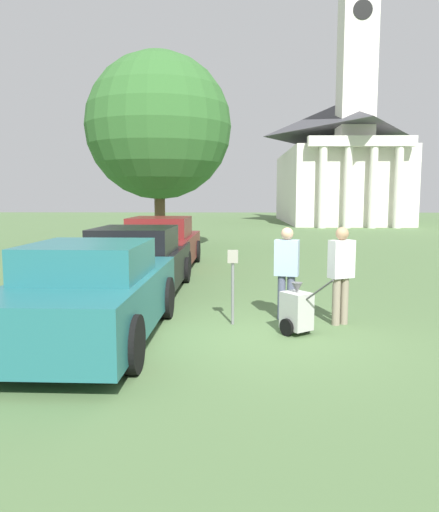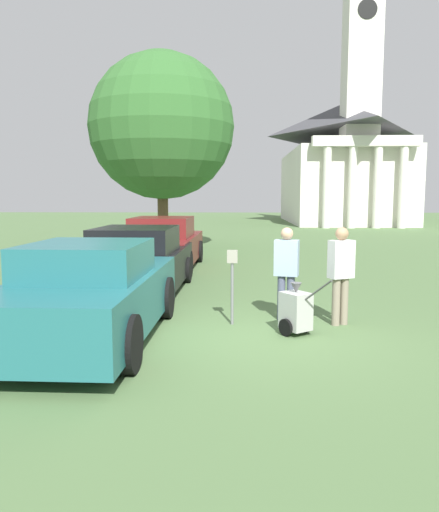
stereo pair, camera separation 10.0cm
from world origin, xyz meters
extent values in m
plane|color=#517042|center=(0.00, 0.00, 0.00)|extent=(120.00, 120.00, 0.00)
cube|color=#23666B|center=(-2.46, -0.26, 0.62)|extent=(1.98, 4.67, 0.82)
cube|color=#23666B|center=(-2.47, -0.45, 1.28)|extent=(1.70, 1.98, 0.50)
cylinder|color=black|center=(-3.35, 1.19, 0.38)|extent=(0.20, 0.75, 0.75)
cylinder|color=black|center=(-1.51, 1.15, 0.38)|extent=(0.20, 0.75, 0.75)
cylinder|color=black|center=(-1.57, -1.72, 0.38)|extent=(0.20, 0.75, 0.75)
cube|color=black|center=(-2.46, 3.38, 0.57)|extent=(1.99, 5.07, 0.78)
cube|color=black|center=(-2.47, 3.18, 1.25)|extent=(1.70, 2.15, 0.57)
cylinder|color=black|center=(-3.35, 4.96, 0.33)|extent=(0.19, 0.66, 0.66)
cylinder|color=black|center=(-1.51, 4.92, 0.33)|extent=(0.19, 0.66, 0.66)
cylinder|color=black|center=(-3.42, 1.84, 0.33)|extent=(0.19, 0.66, 0.66)
cylinder|color=black|center=(-1.57, 1.80, 0.33)|extent=(0.19, 0.66, 0.66)
cube|color=maroon|center=(-2.46, 7.36, 0.60)|extent=(2.04, 5.15, 0.79)
cube|color=maroon|center=(-2.47, 7.16, 1.29)|extent=(1.74, 2.18, 0.59)
cylinder|color=black|center=(-3.37, 8.97, 0.36)|extent=(0.20, 0.73, 0.73)
cylinder|color=black|center=(-1.49, 8.93, 0.36)|extent=(0.20, 0.73, 0.73)
cylinder|color=black|center=(-3.44, 5.80, 0.36)|extent=(0.20, 0.73, 0.73)
cylinder|color=black|center=(-1.55, 5.76, 0.36)|extent=(0.20, 0.73, 0.73)
cylinder|color=slate|center=(-0.32, 0.73, 0.54)|extent=(0.05, 0.05, 1.08)
cube|color=gray|center=(-0.32, 0.73, 1.19)|extent=(0.18, 0.09, 0.22)
cylinder|color=#515670|center=(0.73, 1.04, 0.40)|extent=(0.14, 0.14, 0.81)
cylinder|color=#515670|center=(0.56, 1.08, 0.40)|extent=(0.14, 0.14, 0.81)
cube|color=#99B2CC|center=(0.65, 1.06, 1.13)|extent=(0.46, 0.33, 0.64)
sphere|color=tan|center=(0.65, 1.06, 1.56)|extent=(0.22, 0.22, 0.22)
cylinder|color=gray|center=(1.62, 0.80, 0.41)|extent=(0.14, 0.14, 0.82)
cylinder|color=gray|center=(1.47, 0.72, 0.41)|extent=(0.14, 0.14, 0.82)
cube|color=silver|center=(1.55, 0.76, 1.15)|extent=(0.47, 0.38, 0.65)
sphere|color=tan|center=(1.55, 0.76, 1.58)|extent=(0.22, 0.22, 0.22)
cube|color=#B2B2AD|center=(0.71, 0.14, 0.38)|extent=(0.55, 0.57, 0.60)
cone|color=#59595B|center=(0.71, 0.14, 0.76)|extent=(0.18, 0.18, 0.16)
cylinder|color=#4C4C4C|center=(0.99, -0.24, 0.78)|extent=(0.37, 0.50, 0.43)
cylinder|color=black|center=(0.54, 0.01, 0.14)|extent=(0.20, 0.26, 0.28)
cylinder|color=black|center=(0.88, 0.26, 0.14)|extent=(0.20, 0.26, 0.28)
cube|color=silver|center=(8.58, 35.23, 2.94)|extent=(8.65, 15.07, 5.87)
pyramid|color=#424247|center=(8.58, 35.23, 8.51)|extent=(8.82, 15.37, 2.64)
cylinder|color=silver|center=(5.99, 27.10, 2.79)|extent=(0.56, 0.56, 5.58)
cylinder|color=silver|center=(7.72, 27.10, 2.79)|extent=(0.56, 0.56, 5.58)
cylinder|color=silver|center=(9.45, 27.10, 2.79)|extent=(0.56, 0.56, 5.58)
cylinder|color=silver|center=(11.17, 27.10, 2.79)|extent=(0.56, 0.56, 5.58)
cube|color=silver|center=(8.58, 27.10, 5.93)|extent=(7.35, 0.70, 0.70)
cube|color=silver|center=(8.58, 29.20, 11.58)|extent=(2.40, 2.40, 11.42)
cylinder|color=black|center=(8.58, 27.98, 14.78)|extent=(1.32, 0.06, 1.32)
cylinder|color=brown|center=(-3.30, 13.00, 1.26)|extent=(0.44, 0.44, 2.52)
sphere|color=#33662D|center=(-3.30, 13.00, 5.03)|extent=(5.91, 5.91, 5.91)
camera|label=1|loc=(-0.35, -7.75, 2.22)|focal=35.00mm
camera|label=2|loc=(-0.25, -7.74, 2.22)|focal=35.00mm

